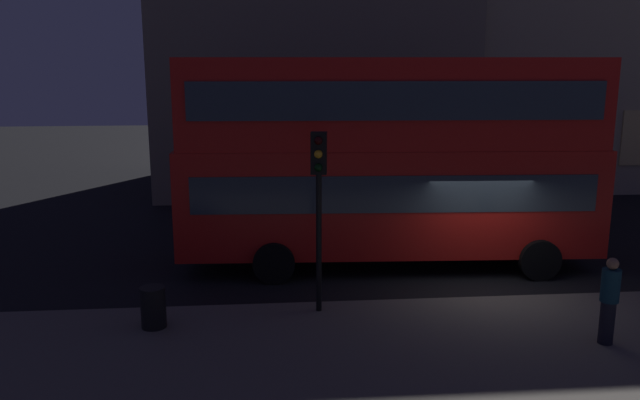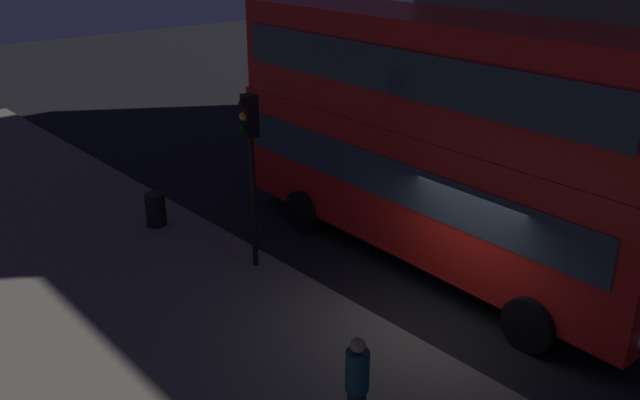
{
  "view_description": "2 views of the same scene",
  "coord_description": "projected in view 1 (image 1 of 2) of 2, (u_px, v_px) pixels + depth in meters",
  "views": [
    {
      "loc": [
        -5.17,
        -14.0,
        5.36
      ],
      "look_at": [
        -3.86,
        0.93,
        2.08
      ],
      "focal_mm": 36.46,
      "sensor_mm": 36.0,
      "label": 1
    },
    {
      "loc": [
        6.41,
        -8.55,
        6.91
      ],
      "look_at": [
        -3.19,
        0.03,
        1.62
      ],
      "focal_mm": 36.8,
      "sensor_mm": 36.0,
      "label": 2
    }
  ],
  "objects": [
    {
      "name": "ground_plane",
      "position": [
        487.0,
        292.0,
        15.21
      ],
      "size": [
        80.0,
        80.0,
        0.0
      ],
      "primitive_type": "plane",
      "color": "black"
    },
    {
      "name": "sidewalk_slab",
      "position": [
        585.0,
        390.0,
        10.6
      ],
      "size": [
        44.0,
        8.28,
        0.12
      ],
      "primitive_type": "cube",
      "color": "#5B564F",
      "rests_on": "ground"
    },
    {
      "name": "double_decker_bus",
      "position": [
        389.0,
        153.0,
        16.53
      ],
      "size": [
        10.84,
        3.21,
        5.38
      ],
      "rotation": [
        0.0,
        0.0,
        -0.05
      ],
      "color": "red",
      "rests_on": "ground"
    },
    {
      "name": "traffic_light_near_kerb",
      "position": [
        319.0,
        184.0,
        13.19
      ],
      "size": [
        0.35,
        0.38,
        3.79
      ],
      "rotation": [
        0.0,
        0.0,
        -0.15
      ],
      "color": "black",
      "rests_on": "sidewalk_slab"
    },
    {
      "name": "pedestrian",
      "position": [
        609.0,
        300.0,
        12.02
      ],
      "size": [
        0.34,
        0.34,
        1.67
      ],
      "rotation": [
        0.0,
        0.0,
        3.7
      ],
      "color": "black",
      "rests_on": "sidewalk_slab"
    },
    {
      "name": "litter_bin",
      "position": [
        153.0,
        307.0,
        12.85
      ],
      "size": [
        0.49,
        0.49,
        0.83
      ],
      "primitive_type": "cylinder",
      "color": "black",
      "rests_on": "sidewalk_slab"
    }
  ]
}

